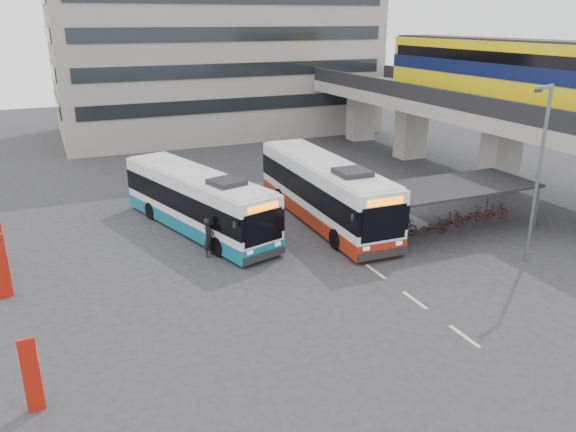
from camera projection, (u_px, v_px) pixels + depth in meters
name	position (u px, v px, depth m)	size (l,w,h in m)	color
ground	(326.00, 281.00, 24.52)	(120.00, 120.00, 0.00)	#28282B
viaduct	(481.00, 91.00, 37.90)	(8.00, 32.00, 9.68)	gray
bike_shelter	(443.00, 206.00, 29.84)	(10.00, 4.00, 2.54)	#595B60
office_block	(213.00, 0.00, 53.75)	(30.00, 15.00, 25.00)	gray
road_markings	(415.00, 300.00, 22.87)	(0.15, 7.60, 0.01)	beige
bus_main	(324.00, 191.00, 31.37)	(3.04, 12.69, 3.73)	white
bus_teal	(197.00, 202.00, 30.00)	(5.69, 11.90, 3.45)	white
pedestrian	(209.00, 237.00, 26.87)	(0.70, 0.46, 1.91)	black
lamp_post	(539.00, 165.00, 24.91)	(1.41, 0.58, 8.23)	#595B60
sign_totem_south	(31.00, 374.00, 16.08)	(0.52, 0.17, 2.39)	#A01509
sign_totem_mid	(1.00, 265.00, 22.70)	(0.59, 0.31, 2.74)	#A01509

